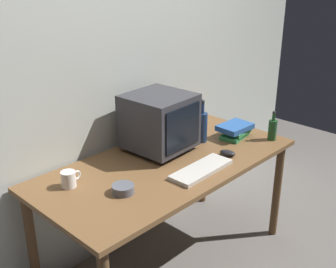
# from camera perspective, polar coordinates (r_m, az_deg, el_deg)

# --- Properties ---
(ground_plane) EXTENTS (6.00, 6.00, 0.00)m
(ground_plane) POSITION_cam_1_polar(r_m,az_deg,el_deg) (3.00, 0.00, -16.73)
(ground_plane) COLOR slate
(back_wall) EXTENTS (4.00, 0.08, 2.50)m
(back_wall) POSITION_cam_1_polar(r_m,az_deg,el_deg) (2.74, -7.01, 8.68)
(back_wall) COLOR beige
(back_wall) RESTS_ON ground
(desk) EXTENTS (1.67, 0.80, 0.75)m
(desk) POSITION_cam_1_polar(r_m,az_deg,el_deg) (2.63, 0.00, -5.35)
(desk) COLOR brown
(desk) RESTS_ON ground
(crt_monitor) EXTENTS (0.40, 0.41, 0.37)m
(crt_monitor) POSITION_cam_1_polar(r_m,az_deg,el_deg) (2.67, -1.19, 1.64)
(crt_monitor) COLOR #333338
(crt_monitor) RESTS_ON desk
(keyboard) EXTENTS (0.42, 0.16, 0.02)m
(keyboard) POSITION_cam_1_polar(r_m,az_deg,el_deg) (2.47, 4.50, -4.78)
(keyboard) COLOR beige
(keyboard) RESTS_ON desk
(computer_mouse) EXTENTS (0.08, 0.11, 0.04)m
(computer_mouse) POSITION_cam_1_polar(r_m,az_deg,el_deg) (2.68, 8.00, -2.54)
(computer_mouse) COLOR black
(computer_mouse) RESTS_ON desk
(bottle_tall) EXTENTS (0.08, 0.08, 0.30)m
(bottle_tall) POSITION_cam_1_polar(r_m,az_deg,el_deg) (2.84, 4.53, 1.10)
(bottle_tall) COLOR navy
(bottle_tall) RESTS_ON desk
(bottle_short) EXTENTS (0.06, 0.06, 0.21)m
(bottle_short) POSITION_cam_1_polar(r_m,az_deg,el_deg) (2.96, 13.86, 0.66)
(bottle_short) COLOR #1E4C23
(bottle_short) RESTS_ON desk
(book_stack) EXTENTS (0.24, 0.18, 0.09)m
(book_stack) POSITION_cam_1_polar(r_m,az_deg,el_deg) (2.96, 9.06, 0.49)
(book_stack) COLOR #33894C
(book_stack) RESTS_ON desk
(mug) EXTENTS (0.12, 0.08, 0.09)m
(mug) POSITION_cam_1_polar(r_m,az_deg,el_deg) (2.35, -13.16, -5.91)
(mug) COLOR white
(mug) RESTS_ON desk
(cd_spindle) EXTENTS (0.12, 0.12, 0.04)m
(cd_spindle) POSITION_cam_1_polar(r_m,az_deg,el_deg) (2.26, -6.05, -7.35)
(cd_spindle) COLOR #595B66
(cd_spindle) RESTS_ON desk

